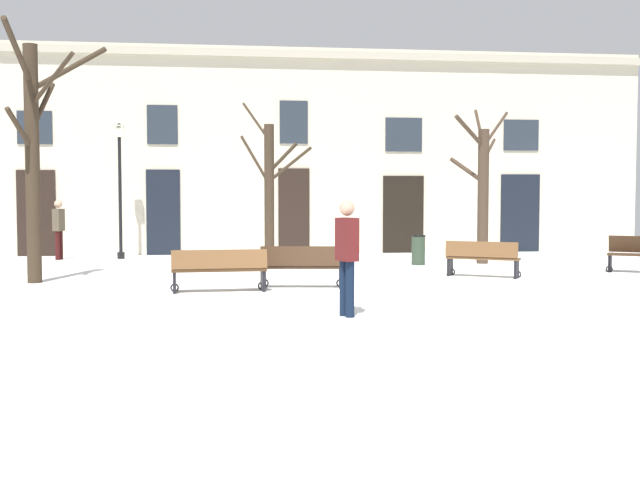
# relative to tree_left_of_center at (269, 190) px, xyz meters

# --- Properties ---
(ground_plane) EXTENTS (38.32, 38.32, 0.00)m
(ground_plane) POSITION_rel_tree_left_of_center_xyz_m (0.90, -5.56, -2.05)
(ground_plane) COLOR white
(building_facade) EXTENTS (23.95, 0.60, 6.68)m
(building_facade) POSITION_rel_tree_left_of_center_xyz_m (0.91, 5.00, 1.34)
(building_facade) COLOR beige
(building_facade) RESTS_ON ground
(tree_left_of_center) EXTENTS (1.84, 1.82, 4.47)m
(tree_left_of_center) POSITION_rel_tree_left_of_center_xyz_m (0.00, 0.00, 0.00)
(tree_left_of_center) COLOR #382B1E
(tree_left_of_center) RESTS_ON ground
(tree_right_of_center) EXTENTS (1.90, 2.20, 5.44)m
(tree_right_of_center) POSITION_rel_tree_left_of_center_xyz_m (-5.27, -2.98, 0.82)
(tree_right_of_center) COLOR #382B1E
(tree_right_of_center) RESTS_ON ground
(tree_center) EXTENTS (1.94, 2.07, 4.38)m
(tree_center) POSITION_rel_tree_left_of_center_xyz_m (5.97, 0.57, 0.07)
(tree_center) COLOR #423326
(tree_center) RESTS_ON ground
(streetlamp) EXTENTS (0.30, 0.30, 4.07)m
(streetlamp) POSITION_rel_tree_left_of_center_xyz_m (-4.27, 3.43, 0.43)
(streetlamp) COLOR black
(streetlamp) RESTS_ON ground
(litter_bin) EXTENTS (0.40, 0.40, 0.82)m
(litter_bin) POSITION_rel_tree_left_of_center_xyz_m (4.09, 0.29, -1.64)
(litter_bin) COLOR #2D3D2D
(litter_bin) RESTS_ON ground
(bench_back_to_back_left) EXTENTS (1.76, 0.66, 0.88)m
(bench_back_to_back_left) POSITION_rel_tree_left_of_center_xyz_m (0.39, -4.65, -1.60)
(bench_back_to_back_left) COLOR #3D2819
(bench_back_to_back_left) RESTS_ON ground
(bench_back_to_back_right) EXTENTS (1.66, 1.24, 0.85)m
(bench_back_to_back_right) POSITION_rel_tree_left_of_center_xyz_m (4.77, -3.06, -1.60)
(bench_back_to_back_right) COLOR brown
(bench_back_to_back_right) RESTS_ON ground
(bench_near_lamp) EXTENTS (1.91, 0.61, 0.85)m
(bench_near_lamp) POSITION_rel_tree_left_of_center_xyz_m (-1.31, -5.13, -1.60)
(bench_near_lamp) COLOR brown
(bench_near_lamp) RESTS_ON ground
(person_strolling) EXTENTS (0.32, 0.43, 1.77)m
(person_strolling) POSITION_rel_tree_left_of_center_xyz_m (-6.04, 3.31, -1.06)
(person_strolling) COLOR #350F0F
(person_strolling) RESTS_ON ground
(person_near_bench) EXTENTS (0.35, 0.44, 1.83)m
(person_near_bench) POSITION_rel_tree_left_of_center_xyz_m (0.70, -8.51, -1.02)
(person_near_bench) COLOR black
(person_near_bench) RESTS_ON ground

